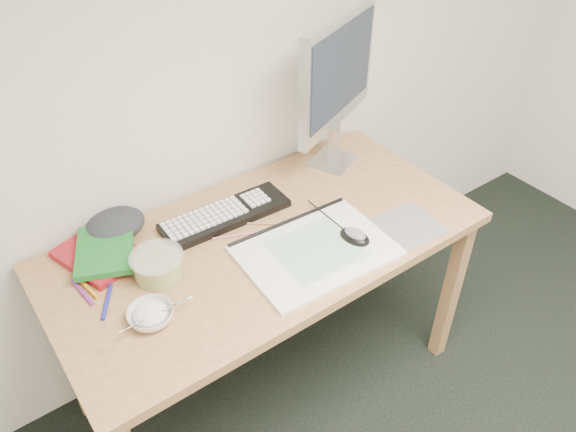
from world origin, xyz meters
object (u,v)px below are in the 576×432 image
Objects in this scene: desk at (267,257)px; sketchpad at (316,251)px; monitor at (338,76)px; rice_bowl at (151,316)px; keyboard at (225,215)px.

desk is 3.01× the size of sketchpad.
desk is at bearing -177.56° from monitor.
monitor is 4.49× the size of rice_bowl.
desk is 0.47m from rice_bowl.
monitor is (0.46, 0.22, 0.44)m from desk.
keyboard is at bearing 107.88° from desk.
keyboard reaches higher than desk.
monitor is at bearing 25.57° from desk.
monitor is at bearing 19.60° from rice_bowl.
sketchpad is at bearing -64.18° from keyboard.
rice_bowl is at bearing -144.09° from keyboard.
keyboard is at bearing 34.02° from rice_bowl.
keyboard reaches higher than sketchpad.
keyboard is (-0.14, 0.31, 0.01)m from sketchpad.
rice_bowl is at bearing -167.03° from desk.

